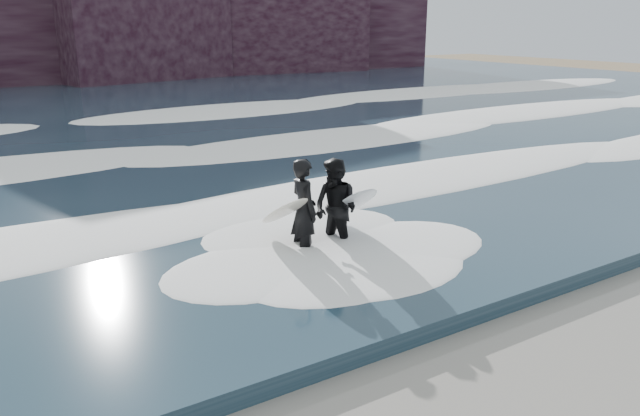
# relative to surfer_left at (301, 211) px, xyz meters

# --- Properties ---
(sea) EXTENTS (90.00, 52.00, 0.30)m
(sea) POSITION_rel_surfer_left_xyz_m (-0.56, 22.32, -0.84)
(sea) COLOR #1E3342
(sea) RESTS_ON ground
(foam_near) EXTENTS (60.00, 3.20, 0.20)m
(foam_near) POSITION_rel_surfer_left_xyz_m (-0.56, 2.32, -0.59)
(foam_near) COLOR white
(foam_near) RESTS_ON sea
(foam_mid) EXTENTS (60.00, 4.00, 0.24)m
(foam_mid) POSITION_rel_surfer_left_xyz_m (-0.56, 9.32, -0.57)
(foam_mid) COLOR white
(foam_mid) RESTS_ON sea
(foam_far) EXTENTS (60.00, 4.80, 0.30)m
(foam_far) POSITION_rel_surfer_left_xyz_m (-0.56, 18.32, -0.54)
(foam_far) COLOR white
(foam_far) RESTS_ON sea
(surfer_left) EXTENTS (0.99, 1.78, 1.96)m
(surfer_left) POSITION_rel_surfer_left_xyz_m (0.00, 0.00, 0.00)
(surfer_left) COLOR black
(surfer_left) RESTS_ON ground
(surfer_right) EXTENTS (1.49, 2.09, 1.91)m
(surfer_right) POSITION_rel_surfer_left_xyz_m (0.71, -0.15, -0.03)
(surfer_right) COLOR black
(surfer_right) RESTS_ON ground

